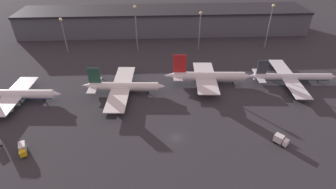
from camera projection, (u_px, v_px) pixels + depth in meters
ground at (176, 138)px, 94.78m from camera, size 600.00×600.00×0.00m
terminal_building at (164, 21)px, 180.29m from camera, size 193.11×27.70×15.74m
airplane_0 at (16, 94)px, 111.90m from camera, size 39.11×30.62×14.41m
airplane_1 at (123, 87)px, 117.28m from camera, size 38.10×38.40×12.84m
airplane_2 at (208, 77)px, 123.77m from camera, size 42.19×30.46×15.20m
airplane_3 at (291, 77)px, 125.49m from camera, size 43.34×37.73×11.74m
service_vehicle_0 at (281, 140)px, 91.23m from camera, size 5.01×5.15×3.39m
service_vehicle_3 at (23, 149)px, 87.57m from camera, size 4.03×5.78×3.41m
lamp_post_0 at (63, 30)px, 148.43m from camera, size 1.80×1.80×20.66m
lamp_post_1 at (136, 23)px, 148.22m from camera, size 1.80×1.80×27.00m
lamp_post_2 at (200, 26)px, 150.98m from camera, size 1.80×1.80×23.03m
lamp_post_3 at (270, 21)px, 151.62m from camera, size 1.80×1.80×26.58m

